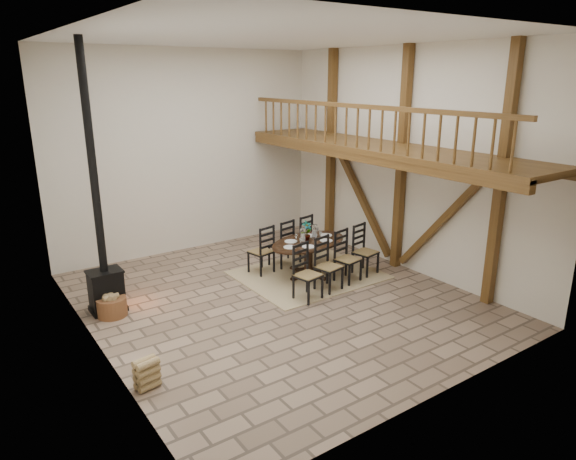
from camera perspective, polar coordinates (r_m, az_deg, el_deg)
ground at (r=10.50m, az=-1.20°, el=-7.68°), size 8.00×8.00×0.00m
room_shell at (r=10.34m, az=4.27°, el=9.34°), size 7.02×8.02×5.01m
rug at (r=11.70m, az=2.26°, el=-4.97°), size 3.00×2.50×0.02m
dining_table at (r=11.50m, az=2.63°, el=-3.24°), size 2.48×2.54×1.26m
wood_stove at (r=10.19m, az=-19.91°, el=-2.66°), size 0.64×0.50×5.00m
log_basket at (r=10.29m, az=-18.99°, el=-7.99°), size 0.55×0.55×0.45m
log_stack at (r=7.94m, az=-15.42°, el=-15.13°), size 0.38×0.29×0.47m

